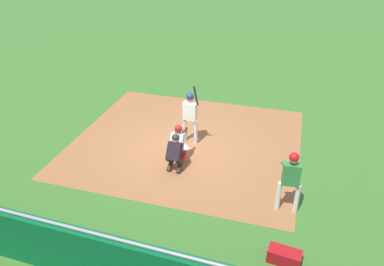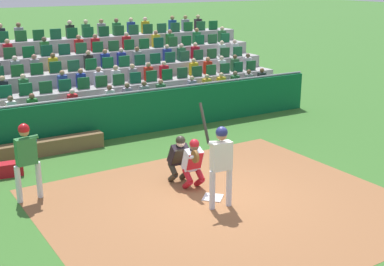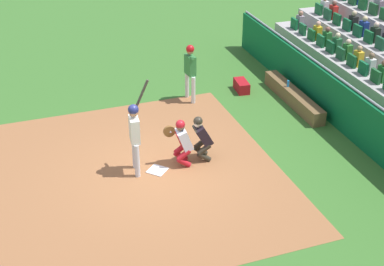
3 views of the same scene
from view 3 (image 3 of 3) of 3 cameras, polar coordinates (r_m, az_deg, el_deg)
ground_plane at (r=14.31m, az=-3.53°, el=-3.84°), size 160.00×160.00×0.00m
infield_dirt_patch at (r=14.21m, az=-5.48°, el=-4.16°), size 7.99×7.18×0.01m
home_plate_marker at (r=14.30m, az=-3.53°, el=-3.79°), size 0.62×0.62×0.02m
batter_at_plate at (r=13.72m, az=-5.83°, el=0.28°), size 0.60×0.61×2.36m
catcher_crouching at (r=14.19m, az=-1.05°, el=-0.67°), size 0.48×0.72×1.30m
home_plate_umpire at (r=14.43m, az=0.97°, el=-0.29°), size 0.48×0.51×1.26m
dugout_wall at (r=16.09m, az=16.09°, el=1.79°), size 15.26×0.24×1.44m
dugout_bench at (r=17.88m, az=10.22°, el=3.63°), size 3.34×0.40×0.44m
water_bottle_on_bench at (r=17.99m, az=9.72°, el=4.97°), size 0.07×0.07×0.21m
equipment_duffel_bag at (r=18.53m, az=5.04°, el=4.78°), size 0.78×0.43×0.35m
on_deck_batter at (r=17.45m, az=-0.19°, el=6.73°), size 0.63×0.27×1.84m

